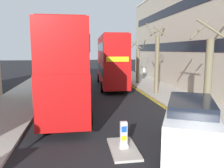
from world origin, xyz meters
name	(u,v)px	position (x,y,z in m)	size (l,w,h in m)	color
sidewalk_right	(166,93)	(6.50, 16.00, 0.07)	(4.00, 80.00, 0.14)	#ADA89E
sidewalk_left	(23,97)	(-6.50, 16.00, 0.07)	(4.00, 80.00, 0.14)	#ADA89E
kerb_line_outer	(152,99)	(4.40, 14.00, 0.00)	(0.10, 56.00, 0.01)	yellow
kerb_line_inner	(150,99)	(4.24, 14.00, 0.00)	(0.10, 56.00, 0.01)	yellow
traffic_island	(123,149)	(0.00, 4.69, 0.05)	(1.10, 2.20, 0.10)	#ADA89E
keep_left_bollard	(124,136)	(0.00, 4.69, 0.61)	(0.36, 0.28, 1.11)	silver
double_decker_bus_away	(68,66)	(-2.42, 11.28, 3.03)	(2.89, 10.84, 5.64)	#B20F0F
double_decker_bus_oncoming	(111,60)	(1.93, 20.85, 3.03)	(3.15, 10.90, 5.64)	#B20F0F
taxi_minivan	(190,126)	(2.63, 4.16, 1.07)	(3.79, 5.14, 2.12)	white
pedestrian_far	(144,72)	(7.36, 26.16, 0.99)	(0.34, 0.22, 1.62)	#2D2D38
street_tree_near	(157,62)	(5.30, 15.53, 3.06)	(1.51, 1.60, 6.36)	#6B6047
street_tree_mid	(123,56)	(6.08, 34.83, 3.01)	(1.99, 2.01, 5.82)	#6B6047
street_tree_far	(138,64)	(5.44, 22.40, 2.43)	(1.82, 1.83, 5.15)	#6B6047
street_tree_distant	(208,76)	(5.53, 7.77, 2.63)	(1.65, 2.14, 5.67)	#6B6047
townhouse_terrace_right	(207,35)	(13.50, 21.08, 5.82)	(10.08, 28.00, 11.64)	#B2A893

